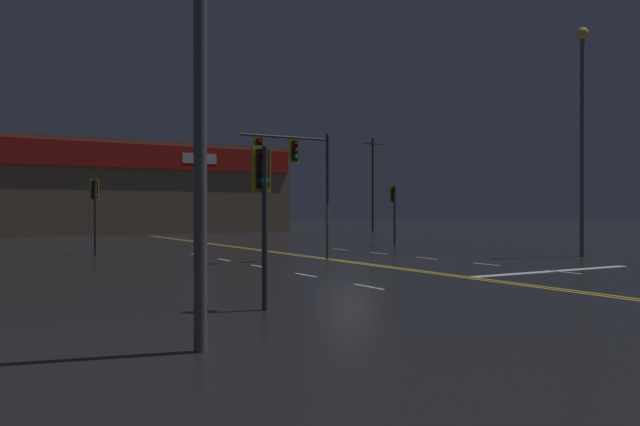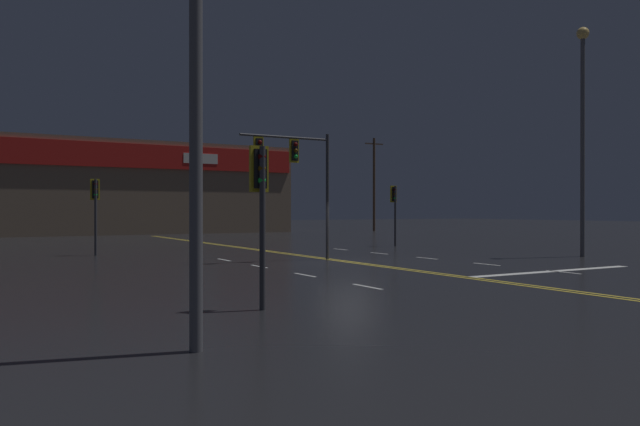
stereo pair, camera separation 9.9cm
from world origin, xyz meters
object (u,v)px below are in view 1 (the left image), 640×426
(traffic_signal_corner_southwest, at_px, (263,189))
(traffic_signal_corner_northwest, at_px, (95,199))
(traffic_signal_corner_northeast, at_px, (394,202))
(traffic_signal_median, at_px, (293,163))
(streetlight_near_left, at_px, (582,112))

(traffic_signal_corner_southwest, xyz_separation_m, traffic_signal_corner_northwest, (-0.05, 18.48, 0.08))
(traffic_signal_corner_northeast, height_order, traffic_signal_corner_northwest, traffic_signal_corner_northwest)
(traffic_signal_median, distance_m, streetlight_near_left, 13.60)
(traffic_signal_corner_northeast, height_order, streetlight_near_left, streetlight_near_left)
(traffic_signal_corner_northeast, height_order, traffic_signal_corner_southwest, traffic_signal_corner_northeast)
(traffic_signal_median, relative_size, traffic_signal_corner_northeast, 1.50)
(traffic_signal_corner_southwest, bearing_deg, traffic_signal_median, 59.28)
(streetlight_near_left, bearing_deg, traffic_signal_corner_southwest, -161.22)
(traffic_signal_median, bearing_deg, traffic_signal_corner_northwest, 130.63)
(traffic_signal_corner_northwest, relative_size, streetlight_near_left, 0.34)
(traffic_signal_corner_northeast, distance_m, traffic_signal_corner_northwest, 16.82)
(traffic_signal_median, bearing_deg, streetlight_near_left, -19.16)
(traffic_signal_median, xyz_separation_m, traffic_signal_corner_northeast, (10.28, 6.74, -1.47))
(traffic_signal_corner_northeast, relative_size, traffic_signal_corner_northwest, 1.00)
(traffic_signal_corner_southwest, relative_size, streetlight_near_left, 0.33)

